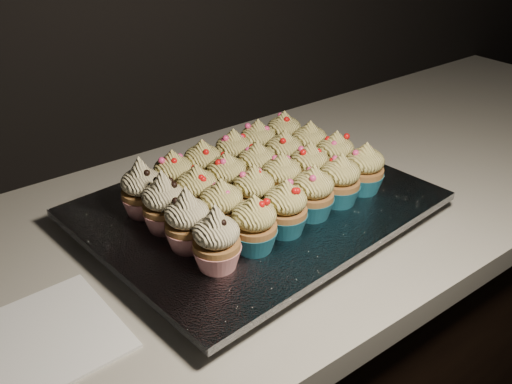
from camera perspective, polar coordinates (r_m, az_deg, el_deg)
worktop at (r=0.87m, az=-8.72°, el=-6.06°), size 2.44×0.64×0.04m
napkin at (r=0.74m, az=-20.50°, el=-13.54°), size 0.18×0.18×0.00m
baking_tray at (r=0.90m, az=0.00°, el=-2.17°), size 0.49×0.39×0.02m
foil_lining at (r=0.89m, az=0.00°, el=-1.24°), size 0.54×0.44×0.01m
cupcake_0 at (r=0.72m, az=-3.97°, el=-4.87°), size 0.06×0.06×0.10m
cupcake_1 at (r=0.76m, az=-0.19°, el=-3.32°), size 0.06×0.06×0.08m
cupcake_2 at (r=0.79m, az=2.96°, el=-1.71°), size 0.06×0.06×0.08m
cupcake_3 at (r=0.83m, az=5.72°, el=-0.15°), size 0.06×0.06×0.08m
cupcake_4 at (r=0.87m, az=8.39°, el=1.10°), size 0.06×0.06×0.08m
cupcake_5 at (r=0.91m, az=10.79°, el=2.25°), size 0.06×0.06×0.08m
cupcake_6 at (r=0.76m, az=-6.87°, el=-2.96°), size 0.06×0.06×0.10m
cupcake_7 at (r=0.80m, az=-3.45°, el=-1.59°), size 0.06×0.06×0.08m
cupcake_8 at (r=0.83m, az=-0.20°, el=-0.10°), size 0.06×0.06×0.08m
cupcake_9 at (r=0.87m, az=2.56°, el=1.23°), size 0.06×0.06×0.08m
cupcake_10 at (r=0.90m, az=5.36°, el=2.38°), size 0.06×0.06×0.08m
cupcake_11 at (r=0.95m, az=7.92°, el=3.52°), size 0.06×0.06×0.08m
cupcake_12 at (r=0.81m, az=-9.18°, el=-1.20°), size 0.06×0.06×0.10m
cupcake_13 at (r=0.84m, az=-5.89°, el=-0.06°), size 0.06×0.06×0.08m
cupcake_14 at (r=0.87m, az=-2.94°, el=1.33°), size 0.06×0.06×0.08m
cupcake_15 at (r=0.90m, az=0.12°, el=2.47°), size 0.06×0.06×0.08m
cupcake_16 at (r=0.94m, az=2.84°, el=3.67°), size 0.06×0.06×0.08m
cupcake_17 at (r=0.98m, az=5.35°, el=4.60°), size 0.06×0.06×0.08m
cupcake_18 at (r=0.85m, az=-11.32°, el=0.23°), size 0.06×0.06×0.10m
cupcake_19 at (r=0.88m, az=-8.22°, el=1.47°), size 0.06×0.06×0.08m
cupcake_20 at (r=0.91m, az=-5.31°, el=2.60°), size 0.06×0.06×0.08m
cupcake_21 at (r=0.94m, az=-2.24°, el=3.76°), size 0.06×0.06×0.08m
cupcake_22 at (r=0.98m, az=0.19°, el=4.78°), size 0.06×0.06×0.08m
cupcake_23 at (r=1.02m, az=2.80°, el=5.67°), size 0.06×0.06×0.08m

